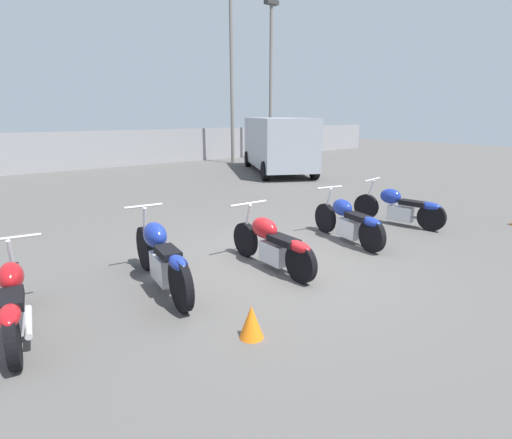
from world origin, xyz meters
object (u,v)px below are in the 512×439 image
object	(u,v)px
motorcycle_slot_3	(349,221)
parked_van	(278,142)
light_pole_right	(271,69)
motorcycle_slot_1	(161,256)
light_pole_left	(231,53)
traffic_cone_near	(251,321)
motorcycle_slot_0	(13,301)
motorcycle_slot_4	(400,207)
motorcycle_slot_2	(272,243)

from	to	relation	value
motorcycle_slot_3	parked_van	size ratio (longest dim) A/B	0.34
light_pole_right	motorcycle_slot_1	bearing A→B (deg)	-135.43
light_pole_left	traffic_cone_near	bearing A→B (deg)	-124.38
light_pole_right	motorcycle_slot_1	xyz separation A→B (m)	(-11.76, -11.59, -4.10)
motorcycle_slot_0	parked_van	distance (m)	13.23
motorcycle_slot_1	motorcycle_slot_4	xyz separation A→B (m)	(5.47, -0.17, -0.06)
light_pole_left	parked_van	size ratio (longest dim) A/B	1.57
motorcycle_slot_4	traffic_cone_near	bearing A→B (deg)	-172.05
motorcycle_slot_3	motorcycle_slot_1	bearing A→B (deg)	-171.94
motorcycle_slot_0	traffic_cone_near	world-z (taller)	motorcycle_slot_0
motorcycle_slot_0	parked_van	xyz separation A→B (m)	(10.63, 7.83, 0.83)
motorcycle_slot_0	motorcycle_slot_4	bearing A→B (deg)	9.14
light_pole_right	parked_van	world-z (taller)	light_pole_right
light_pole_right	parked_van	bearing A→B (deg)	-126.62
light_pole_left	motorcycle_slot_3	xyz separation A→B (m)	(-5.69, -11.86, -4.73)
light_pole_left	traffic_cone_near	world-z (taller)	light_pole_left
light_pole_left	motorcycle_slot_1	xyz separation A→B (m)	(-9.34, -11.60, -4.68)
motorcycle_slot_1	parked_van	size ratio (longest dim) A/B	0.40
motorcycle_slot_2	motorcycle_slot_1	bearing A→B (deg)	168.28
motorcycle_slot_1	motorcycle_slot_3	world-z (taller)	motorcycle_slot_1
light_pole_left	light_pole_right	distance (m)	2.49
light_pole_right	motorcycle_slot_4	xyz separation A→B (m)	(-6.29, -11.75, -4.15)
motorcycle_slot_2	traffic_cone_near	xyz separation A→B (m)	(-1.47, -1.38, -0.22)
light_pole_left	motorcycle_slot_4	bearing A→B (deg)	-108.20
parked_van	motorcycle_slot_1	bearing A→B (deg)	-110.67
motorcycle_slot_3	light_pole_right	bearing A→B (deg)	67.74
motorcycle_slot_0	motorcycle_slot_1	distance (m)	1.79
light_pole_left	motorcycle_slot_3	world-z (taller)	light_pole_left
motorcycle_slot_0	traffic_cone_near	distance (m)	2.56
motorcycle_slot_4	traffic_cone_near	size ratio (longest dim) A/B	5.44
light_pole_left	motorcycle_slot_0	xyz separation A→B (m)	(-11.12, -11.75, -4.74)
light_pole_left	motorcycle_slot_0	bearing A→B (deg)	-133.41
motorcycle_slot_1	motorcycle_slot_4	size ratio (longest dim) A/B	1.11
motorcycle_slot_0	motorcycle_slot_3	xyz separation A→B (m)	(5.43, -0.11, 0.02)
motorcycle_slot_0	light_pole_left	bearing A→B (deg)	55.85
motorcycle_slot_0	motorcycle_slot_4	world-z (taller)	motorcycle_slot_4
light_pole_right	motorcycle_slot_4	size ratio (longest dim) A/B	3.82
light_pole_right	parked_van	size ratio (longest dim) A/B	1.37
parked_van	light_pole_right	bearing A→B (deg)	81.79
motorcycle_slot_2	traffic_cone_near	distance (m)	2.03
light_pole_left	motorcycle_slot_4	size ratio (longest dim) A/B	4.38
light_pole_left	light_pole_right	world-z (taller)	light_pole_left
motorcycle_slot_0	motorcycle_slot_2	distance (m)	3.44
motorcycle_slot_2	light_pole_right	bearing A→B (deg)	51.84
light_pole_right	motorcycle_slot_4	distance (m)	13.96
light_pole_right	motorcycle_slot_3	world-z (taller)	light_pole_right
light_pole_right	light_pole_left	bearing A→B (deg)	179.66
light_pole_left	motorcycle_slot_1	bearing A→B (deg)	-128.83
light_pole_right	motorcycle_slot_4	world-z (taller)	light_pole_right
motorcycle_slot_0	traffic_cone_near	bearing A→B (deg)	-30.51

